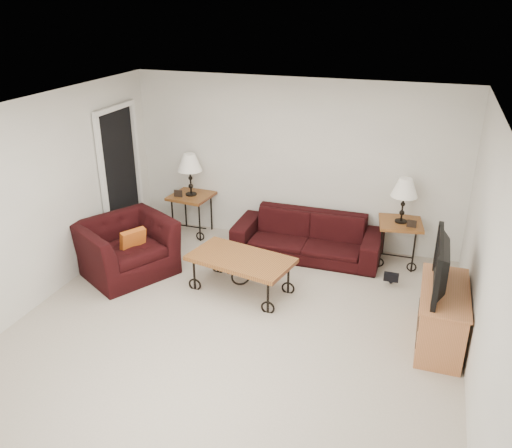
{
  "coord_description": "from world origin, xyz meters",
  "views": [
    {
      "loc": [
        1.85,
        -4.81,
        3.54
      ],
      "look_at": [
        0.0,
        0.7,
        1.0
      ],
      "focal_mm": 36.77,
      "sensor_mm": 36.0,
      "label": 1
    }
  ],
  "objects": [
    {
      "name": "lamp_right",
      "position": [
        1.63,
        2.2,
        0.96
      ],
      "size": [
        0.41,
        0.41,
        0.64
      ],
      "primitive_type": null,
      "rotation": [
        0.0,
        0.0,
        0.15
      ],
      "color": "black",
      "rests_on": "side_table_right"
    },
    {
      "name": "lamp_left",
      "position": [
        -1.58,
        2.2,
        0.99
      ],
      "size": [
        0.41,
        0.41,
        0.66
      ],
      "primitive_type": null,
      "rotation": [
        0.0,
        0.0,
        -0.1
      ],
      "color": "black",
      "rests_on": "side_table_left"
    },
    {
      "name": "backpack",
      "position": [
        1.62,
        1.55,
        0.19
      ],
      "size": [
        0.32,
        0.25,
        0.38
      ],
      "primitive_type": "ellipsoid",
      "rotation": [
        0.0,
        0.0,
        -0.1
      ],
      "color": "black",
      "rests_on": "ground"
    },
    {
      "name": "coffee_table",
      "position": [
        -0.22,
        0.74,
        0.24
      ],
      "size": [
        1.42,
        0.96,
        0.49
      ],
      "primitive_type": "cube",
      "rotation": [
        0.0,
        0.0,
        -0.21
      ],
      "color": "#945D25",
      "rests_on": "ground"
    },
    {
      "name": "throw_pillow",
      "position": [
        -1.73,
        0.66,
        0.52
      ],
      "size": [
        0.25,
        0.34,
        0.34
      ],
      "primitive_type": "cube",
      "rotation": [
        0.0,
        0.0,
        1.05
      ],
      "color": "#B33C17",
      "rests_on": "armchair"
    },
    {
      "name": "ground",
      "position": [
        0.0,
        0.0,
        0.0
      ],
      "size": [
        5.0,
        5.0,
        0.0
      ],
      "primitive_type": "plane",
      "color": "#BEB2A2",
      "rests_on": "ground"
    },
    {
      "name": "tv_stand",
      "position": [
        2.23,
        0.4,
        0.33
      ],
      "size": [
        0.46,
        1.11,
        0.67
      ],
      "primitive_type": "cube",
      "color": "#BA6D45",
      "rests_on": "ground"
    },
    {
      "name": "television",
      "position": [
        2.21,
        0.4,
        0.95
      ],
      "size": [
        0.13,
        1.0,
        0.57
      ],
      "primitive_type": "imported",
      "rotation": [
        0.0,
        0.0,
        -1.57
      ],
      "color": "black",
      "rests_on": "tv_stand"
    },
    {
      "name": "sofa",
      "position": [
        0.35,
        2.02,
        0.31
      ],
      "size": [
        2.13,
        0.83,
        0.62
      ],
      "primitive_type": "imported",
      "color": "black",
      "rests_on": "ground"
    },
    {
      "name": "wall_right",
      "position": [
        2.5,
        0.0,
        1.25
      ],
      "size": [
        0.02,
        5.0,
        2.5
      ],
      "primitive_type": "cube",
      "color": "white",
      "rests_on": "ground"
    },
    {
      "name": "armchair",
      "position": [
        -1.88,
        0.71,
        0.38
      ],
      "size": [
        1.47,
        1.53,
        0.76
      ],
      "primitive_type": "imported",
      "rotation": [
        0.0,
        0.0,
        1.05
      ],
      "color": "black",
      "rests_on": "ground"
    },
    {
      "name": "photo_frame_left",
      "position": [
        -1.73,
        2.05,
        0.72
      ],
      "size": [
        0.13,
        0.03,
        0.11
      ],
      "primitive_type": "cube",
      "rotation": [
        0.0,
        0.0,
        0.07
      ],
      "color": "black",
      "rests_on": "side_table_left"
    },
    {
      "name": "wall_front",
      "position": [
        0.0,
        -2.5,
        1.25
      ],
      "size": [
        5.0,
        0.02,
        2.5
      ],
      "primitive_type": "cube",
      "color": "white",
      "rests_on": "ground"
    },
    {
      "name": "side_table_right",
      "position": [
        1.63,
        2.2,
        0.32
      ],
      "size": [
        0.67,
        0.67,
        0.64
      ],
      "primitive_type": "cube",
      "rotation": [
        0.0,
        0.0,
        0.15
      ],
      "color": "#945D25",
      "rests_on": "ground"
    },
    {
      "name": "photo_frame_right",
      "position": [
        1.78,
        2.05,
        0.69
      ],
      "size": [
        0.13,
        0.02,
        0.11
      ],
      "primitive_type": "cube",
      "rotation": [
        0.0,
        0.0,
        -0.06
      ],
      "color": "black",
      "rests_on": "side_table_right"
    },
    {
      "name": "side_table_left",
      "position": [
        -1.58,
        2.2,
        0.33
      ],
      "size": [
        0.66,
        0.66,
        0.66
      ],
      "primitive_type": "cube",
      "rotation": [
        0.0,
        0.0,
        -0.1
      ],
      "color": "#945D25",
      "rests_on": "ground"
    },
    {
      "name": "wall_left",
      "position": [
        -2.5,
        0.0,
        1.25
      ],
      "size": [
        0.02,
        5.0,
        2.5
      ],
      "primitive_type": "cube",
      "color": "white",
      "rests_on": "ground"
    },
    {
      "name": "ceiling",
      "position": [
        0.0,
        0.0,
        2.5
      ],
      "size": [
        5.0,
        5.0,
        0.0
      ],
      "primitive_type": "plane",
      "color": "white",
      "rests_on": "wall_back"
    },
    {
      "name": "wall_back",
      "position": [
        0.0,
        2.5,
        1.25
      ],
      "size": [
        5.0,
        0.02,
        2.5
      ],
      "primitive_type": "cube",
      "color": "white",
      "rests_on": "ground"
    },
    {
      "name": "doorway",
      "position": [
        -2.47,
        1.65,
        1.02
      ],
      "size": [
        0.08,
        0.94,
        2.04
      ],
      "primitive_type": "cube",
      "color": "black",
      "rests_on": "ground"
    }
  ]
}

